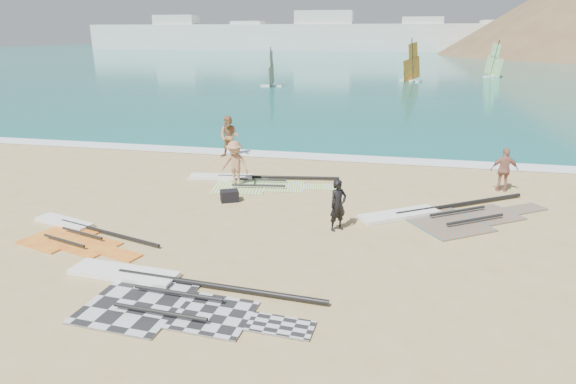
% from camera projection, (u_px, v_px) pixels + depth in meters
% --- Properties ---
extents(ground, '(300.00, 300.00, 0.00)m').
position_uv_depth(ground, '(274.00, 288.00, 11.12)').
color(ground, tan).
rests_on(ground, ground).
extents(sea, '(300.00, 240.00, 0.06)m').
position_uv_depth(sea, '(386.00, 53.00, 133.61)').
color(sea, '#0D5D60').
rests_on(sea, ground).
extents(surf_line, '(300.00, 1.20, 0.04)m').
position_uv_depth(surf_line, '(336.00, 158.00, 22.53)').
color(surf_line, white).
rests_on(surf_line, ground).
extents(far_town, '(160.00, 8.00, 12.00)m').
position_uv_depth(far_town, '(337.00, 36.00, 152.00)').
color(far_town, white).
rests_on(far_town, ground).
extents(rig_grey, '(6.42, 2.73, 0.20)m').
position_uv_depth(rig_grey, '(160.00, 292.00, 10.83)').
color(rig_grey, black).
rests_on(rig_grey, ground).
extents(rig_green, '(6.09, 2.73, 0.20)m').
position_uv_depth(rig_green, '(249.00, 181.00, 18.86)').
color(rig_green, '#74C524').
rests_on(rig_green, ground).
extents(rig_orange, '(6.19, 4.64, 0.20)m').
position_uv_depth(rig_orange, '(443.00, 215.00, 15.38)').
color(rig_orange, '#E64A0A').
rests_on(rig_orange, ground).
extents(rig_red, '(4.75, 2.56, 0.19)m').
position_uv_depth(rig_red, '(74.00, 233.00, 14.02)').
color(rig_red, '#DF4C27').
rests_on(rig_red, ground).
extents(gear_bag_near, '(0.75, 0.67, 0.39)m').
position_uv_depth(gear_bag_near, '(229.00, 196.00, 16.76)').
color(gear_bag_near, black).
rests_on(gear_bag_near, ground).
extents(person_wetsuit, '(0.67, 0.66, 1.56)m').
position_uv_depth(person_wetsuit, '(338.00, 205.00, 14.14)').
color(person_wetsuit, black).
rests_on(person_wetsuit, ground).
extents(beachgoer_left, '(0.97, 0.77, 1.95)m').
position_uv_depth(beachgoer_left, '(229.00, 137.00, 22.45)').
color(beachgoer_left, '#9F7249').
rests_on(beachgoer_left, ground).
extents(beachgoer_mid, '(1.27, 0.91, 1.77)m').
position_uv_depth(beachgoer_mid, '(235.00, 164.00, 18.19)').
color(beachgoer_mid, '#AB7555').
rests_on(beachgoer_mid, ground).
extents(beachgoer_back, '(0.98, 0.44, 1.64)m').
position_uv_depth(beachgoer_back, '(504.00, 170.00, 17.62)').
color(beachgoer_back, '#A86C59').
rests_on(beachgoer_back, ground).
extents(windsurfer_left, '(2.32, 2.82, 4.20)m').
position_uv_depth(windsurfer_left, '(271.00, 75.00, 51.79)').
color(windsurfer_left, white).
rests_on(windsurfer_left, ground).
extents(windsurfer_centre, '(2.65, 2.68, 5.04)m').
position_uv_depth(windsurfer_centre, '(412.00, 69.00, 57.08)').
color(windsurfer_centre, white).
rests_on(windsurfer_centre, ground).
extents(windsurfer_right, '(2.59, 2.70, 4.76)m').
position_uv_depth(windsurfer_right, '(494.00, 67.00, 62.73)').
color(windsurfer_right, white).
rests_on(windsurfer_right, ground).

